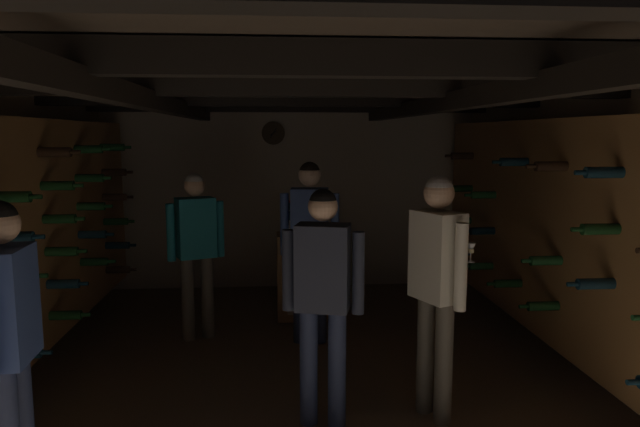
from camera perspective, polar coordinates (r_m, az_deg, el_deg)
The scene contains 9 objects.
ground_plane at distance 4.46m, azimuth -1.56°, elevation -17.78°, with size 8.40×8.40×0.00m, color #7A6651.
room_shell at distance 4.32m, azimuth -1.86°, elevation 1.07°, with size 4.72×6.52×2.41m.
wine_crate_stack at distance 6.11m, azimuth -1.80°, elevation -6.16°, with size 0.52×0.35×0.90m.
display_bottle at distance 5.99m, azimuth -2.93°, elevation -0.75°, with size 0.08×0.08×0.35m.
person_host_center at distance 3.78m, azimuth 0.28°, elevation -7.17°, with size 0.53×0.30×1.58m.
person_guest_far_left at distance 5.52m, azimuth -12.10°, elevation -2.65°, with size 0.51×0.41×1.57m.
person_guest_mid_right at distance 3.94m, azimuth 11.44°, elevation -5.84°, with size 0.42×0.50×1.66m.
person_guest_near_left at distance 3.30m, azimuth -28.46°, elevation -10.00°, with size 0.34×0.54×1.61m.
person_guest_rear_center at distance 5.29m, azimuth -1.01°, elevation -2.06°, with size 0.54×0.33×1.68m.
Camera 1 is at (-0.20, -4.02, 1.93)m, focal length 32.49 mm.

